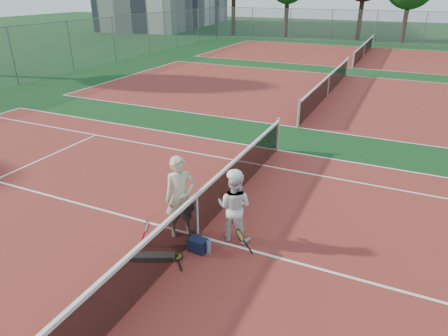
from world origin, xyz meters
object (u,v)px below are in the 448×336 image
Objects in this scene: racket_black_held at (240,241)px; sports_bag_navy at (198,245)px; net_main at (197,216)px; player_b at (234,207)px; water_bottle at (209,247)px; racket_red at (147,232)px; sports_bag_purple at (198,243)px; racket_spare at (177,256)px; player_a at (180,197)px.

racket_black_held is 0.85m from sports_bag_navy.
player_b is (0.74, 0.27, 0.26)m from net_main.
racket_black_held is 1.73× the size of water_bottle.
racket_black_held is 1.44× the size of sports_bag_navy.
sports_bag_purple is at bearing -25.65° from racket_red.
net_main is at bearing 119.85° from sports_bag_purple.
net_main is 7.17× the size of player_b.
racket_spare is (-0.76, -1.08, -0.75)m from player_b.
sports_bag_navy is at bearing 7.99° from racket_black_held.
racket_red is at bearing 38.27° from racket_spare.
racket_red is at bearing 29.37° from player_b.
net_main is at bearing 119.66° from sports_bag_navy.
sports_bag_purple is at bearing 0.69° from racket_black_held.
racket_black_held is (1.05, -0.15, -0.25)m from net_main.
racket_red is at bearing 2.48° from racket_black_held.
net_main is 1.07m from racket_red.
net_main is 0.95m from racket_spare.
water_bottle is at bearing -96.95° from racket_spare.
player_b reaches higher than water_bottle.
racket_black_held is 1.29m from racket_spare.
player_a is 4.97× the size of sports_bag_navy.
water_bottle is (1.29, 0.24, -0.14)m from racket_red.
sports_bag_purple is (0.21, -0.37, -0.39)m from net_main.
sports_bag_navy is (1.05, 0.23, -0.14)m from racket_red.
player_b reaches higher than racket_spare.
net_main reaches higher than sports_bag_navy.
player_b is 0.72m from racket_black_held.
racket_spare is at bearing -112.44° from player_a.
racket_red is (-0.79, -0.69, -0.22)m from net_main.
player_a reaches higher than player_b.
sports_bag_purple is (-0.84, -0.22, -0.14)m from racket_black_held.
racket_black_held is (1.40, -0.10, -0.64)m from player_a.
water_bottle reaches higher than sports_bag_navy.
water_bottle is (0.53, 0.37, 0.13)m from racket_spare.
net_main is at bearing 138.36° from water_bottle.
water_bottle is (0.24, 0.01, 0.01)m from sports_bag_navy.
net_main is 0.58m from sports_bag_purple.
net_main is 0.76m from water_bottle.
player_a is at bearing 11.86° from racket_red.
sports_bag_purple is at bearing -74.66° from player_a.
racket_spare is 0.47m from sports_bag_navy.
racket_spare is at bearing -129.04° from sports_bag_navy.
player_a reaches higher than sports_bag_purple.
racket_spare is (-1.07, -0.67, -0.24)m from racket_black_held.
sports_bag_navy is at bearing -61.07° from sports_bag_purple.
net_main is at bearing -37.03° from player_a.
player_a reaches higher than racket_red.
water_bottle reaches higher than sports_bag_purple.
sports_bag_navy is at bearing -81.05° from racket_spare.
sports_bag_navy is 1.25× the size of sports_bag_purple.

